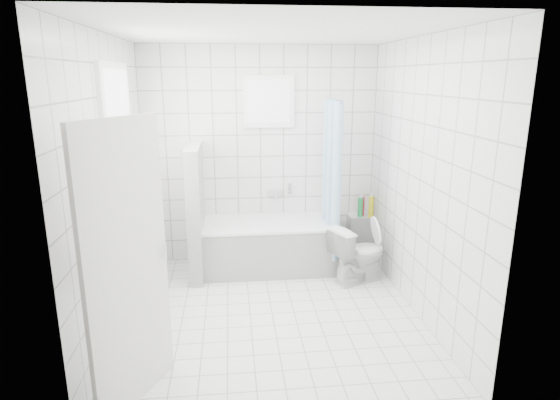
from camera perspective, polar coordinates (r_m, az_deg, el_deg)
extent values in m
plane|color=white|center=(4.70, -0.97, -13.64)|extent=(3.00, 3.00, 0.00)
plane|color=white|center=(4.14, -1.14, 19.84)|extent=(3.00, 3.00, 0.00)
cube|color=white|center=(5.70, -2.38, 5.35)|extent=(2.80, 0.02, 2.60)
cube|color=white|center=(2.80, 1.65, -4.78)|extent=(2.80, 0.02, 2.60)
cube|color=white|center=(4.34, -19.78, 1.47)|extent=(0.02, 3.00, 2.60)
cube|color=white|center=(4.57, 16.74, 2.35)|extent=(0.02, 3.00, 2.60)
cube|color=white|center=(4.57, -18.70, 6.02)|extent=(0.01, 0.90, 1.40)
cube|color=white|center=(5.59, -1.37, 11.88)|extent=(0.50, 0.01, 0.50)
cube|color=white|center=(4.72, -17.43, -2.85)|extent=(0.18, 1.02, 0.08)
cube|color=silver|center=(3.31, -18.06, -7.93)|extent=(0.41, 0.73, 2.00)
cube|color=white|center=(5.61, -1.29, -5.66)|extent=(1.53, 0.75, 0.55)
cube|color=white|center=(5.51, -1.31, -2.83)|extent=(1.55, 0.77, 0.03)
cube|color=white|center=(5.41, -10.20, -1.37)|extent=(0.15, 0.85, 1.50)
cube|color=white|center=(6.06, 10.14, -4.30)|extent=(0.40, 0.24, 0.55)
imported|color=white|center=(5.31, 9.57, -6.46)|extent=(0.73, 0.59, 0.65)
cylinder|color=silver|center=(5.34, 6.49, 12.19)|extent=(0.02, 0.80, 0.02)
cube|color=silver|center=(5.77, -0.61, 0.91)|extent=(0.18, 0.06, 0.06)
imported|color=#D8548C|center=(4.32, -18.41, -1.97)|extent=(0.14, 0.14, 0.29)
imported|color=white|center=(4.80, -17.17, -0.38)|extent=(0.12, 0.12, 0.27)
imported|color=silver|center=(4.64, -17.52, -1.56)|extent=(0.16, 0.16, 0.16)
imported|color=pink|center=(4.96, -16.79, -0.26)|extent=(0.13, 0.12, 0.20)
imported|color=#38D6FE|center=(4.53, -17.82, -1.78)|extent=(0.10, 0.10, 0.20)
cylinder|color=yellow|center=(5.87, 11.04, -0.83)|extent=(0.06, 0.06, 0.26)
cylinder|color=red|center=(5.94, 9.94, -0.72)|extent=(0.06, 0.06, 0.24)
cylinder|color=#178F43|center=(5.87, 9.76, -0.87)|extent=(0.06, 0.06, 0.24)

